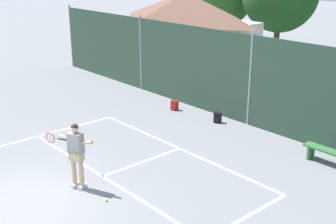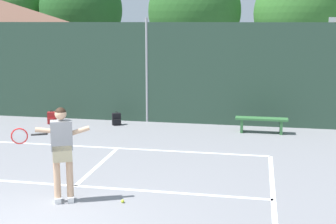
{
  "view_description": "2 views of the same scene",
  "coord_description": "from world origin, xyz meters",
  "px_view_note": "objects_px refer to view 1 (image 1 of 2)",
  "views": [
    {
      "loc": [
        9.89,
        -3.71,
        5.9
      ],
      "look_at": [
        -0.03,
        5.01,
        1.38
      ],
      "focal_mm": 47.62,
      "sensor_mm": 36.0,
      "label": 1
    },
    {
      "loc": [
        3.72,
        -6.4,
        3.45
      ],
      "look_at": [
        1.4,
        5.54,
        1.06
      ],
      "focal_mm": 50.05,
      "sensor_mm": 36.0,
      "label": 2
    }
  ],
  "objects_px": {
    "tennis_ball": "(106,200)",
    "backpack_black": "(218,118)",
    "backpack_red": "(174,105)",
    "courtside_bench": "(329,154)",
    "tennis_player": "(76,150)"
  },
  "relations": [
    {
      "from": "backpack_black",
      "to": "courtside_bench",
      "type": "xyz_separation_m",
      "value": [
        4.75,
        -0.23,
        0.17
      ]
    },
    {
      "from": "tennis_ball",
      "to": "backpack_black",
      "type": "bearing_deg",
      "value": 108.12
    },
    {
      "from": "tennis_player",
      "to": "tennis_ball",
      "type": "distance_m",
      "value": 1.58
    },
    {
      "from": "tennis_ball",
      "to": "backpack_black",
      "type": "distance_m",
      "value": 6.86
    },
    {
      "from": "backpack_red",
      "to": "tennis_ball",
      "type": "bearing_deg",
      "value": -55.39
    },
    {
      "from": "tennis_player",
      "to": "backpack_red",
      "type": "distance_m",
      "value": 7.25
    },
    {
      "from": "tennis_ball",
      "to": "backpack_black",
      "type": "relative_size",
      "value": 0.14
    },
    {
      "from": "backpack_red",
      "to": "courtside_bench",
      "type": "bearing_deg",
      "value": -0.02
    },
    {
      "from": "tennis_ball",
      "to": "backpack_red",
      "type": "xyz_separation_m",
      "value": [
        -4.34,
        6.29,
        0.16
      ]
    },
    {
      "from": "tennis_ball",
      "to": "backpack_red",
      "type": "distance_m",
      "value": 7.65
    },
    {
      "from": "tennis_player",
      "to": "courtside_bench",
      "type": "xyz_separation_m",
      "value": [
        3.76,
        6.44,
        -0.75
      ]
    },
    {
      "from": "backpack_red",
      "to": "backpack_black",
      "type": "bearing_deg",
      "value": 5.82
    },
    {
      "from": "tennis_player",
      "to": "backpack_black",
      "type": "relative_size",
      "value": 4.01
    },
    {
      "from": "backpack_black",
      "to": "tennis_ball",
      "type": "bearing_deg",
      "value": -71.88
    },
    {
      "from": "tennis_ball",
      "to": "backpack_black",
      "type": "height_order",
      "value": "backpack_black"
    }
  ]
}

